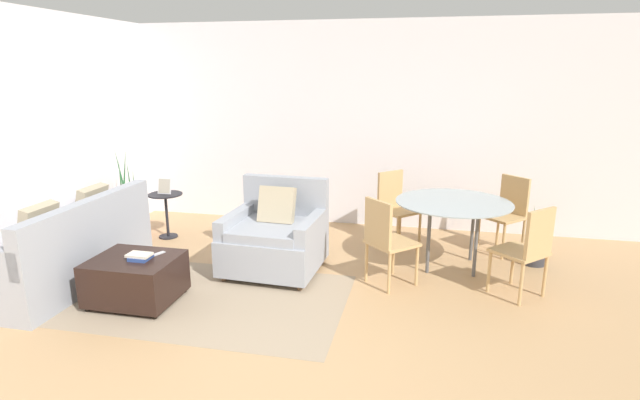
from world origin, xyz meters
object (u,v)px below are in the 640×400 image
Objects in this scene: dining_chair_near_left at (386,237)px; dining_chair_near_right at (528,246)px; picture_frame at (164,186)px; dining_chair_far_left at (395,203)px; ottoman at (136,278)px; dining_table at (453,208)px; side_table at (166,207)px; book_stack at (140,256)px; potted_plant at (129,221)px; potted_plant_small at (534,251)px; couch at (65,253)px; armchair at (275,238)px; dining_chair_far_right at (508,209)px; tv_remote_primary at (157,254)px.

dining_chair_near_left is 1.00× the size of dining_chair_near_right.
dining_chair_far_left is at bearing 8.28° from picture_frame.
dining_table is at bearing 27.73° from ottoman.
dining_table is at bearing -3.92° from side_table.
dining_chair_near_right reaches higher than book_stack.
potted_plant is at bearing 177.59° from dining_table.
potted_plant_small is at bearing 25.28° from ottoman.
dining_chair_near_left is 1.89m from potted_plant_small.
couch is 5.02m from potted_plant_small.
potted_plant is 4.08m from dining_table.
armchair is 0.83× the size of dining_table.
potted_plant_small is (3.83, 1.81, -0.09)m from ottoman.
armchair reaches higher than ottoman.
ottoman is 3.78× the size of picture_frame.
dining_chair_far_right is 0.59m from potted_plant_small.
armchair is 5.05× the size of picture_frame.
ottoman is 3.53× the size of book_stack.
dining_chair_far_left reaches higher than book_stack.
potted_plant is 1.31× the size of dining_chair_near_right.
dining_chair_near_right is 1.00× the size of dining_chair_far_left.
dining_chair_far_left is (2.16, 2.20, 0.06)m from book_stack.
dining_chair_near_right reaches higher than ottoman.
ottoman is at bearing -15.43° from couch.
dining_chair_near_right reaches higher than tv_remote_primary.
potted_plant is 1.68× the size of potted_plant_small.
armchair is 1.47m from ottoman.
armchair reaches higher than couch.
dining_chair_far_left is (-0.66, 0.66, -0.16)m from dining_table.
ottoman is 3.14m from dining_chair_far_left.
book_stack is at bearing -67.77° from side_table.
dining_table is 0.95m from dining_chair_near_right.
armchair is 1.14× the size of dining_chair_far_right.
picture_frame is at bearing 156.35° from armchair.
potted_plant reaches higher than side_table.
potted_plant_small is at bearing 0.50° from side_table.
armchair is 0.87× the size of potted_plant.
tv_remote_primary is 0.19× the size of dining_chair_near_left.
dining_table reaches higher than book_stack.
side_table is at bearing -179.50° from potted_plant_small.
armchair is 1.95m from dining_table.
couch is 2.13× the size of dining_chair_near_right.
couch is at bearing -161.87° from dining_table.
potted_plant is (-2.19, 0.67, -0.15)m from armchair.
potted_plant reaches higher than dining_chair_near_left.
dining_chair_far_right is at bearing 124.65° from potted_plant_small.
armchair is 2.90m from potted_plant_small.
dining_chair_near_left is 1.00× the size of dining_chair_far_left.
couch is 3.25m from dining_chair_near_left.
dining_chair_near_left and dining_chair_far_right have the same top height.
book_stack is 0.24× the size of dining_chair_near_right.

